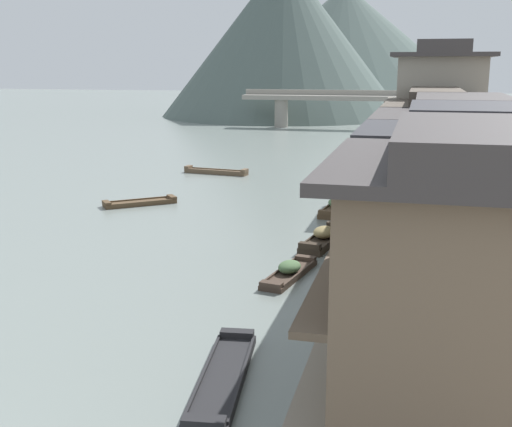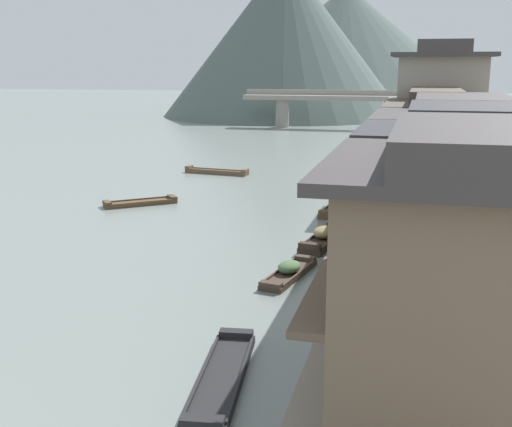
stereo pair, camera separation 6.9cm
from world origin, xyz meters
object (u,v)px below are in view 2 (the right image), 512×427
(boat_midriver_drifting, at_px, (337,207))
(stone_bridge, at_px, (340,103))
(house_waterfront_nearest, at_px, (455,275))
(boat_upstream_distant, at_px, (289,271))
(house_waterfront_second, at_px, (458,207))
(boat_midriver_upstream, at_px, (366,160))
(boat_moored_second, at_px, (217,172))
(house_waterfront_far, at_px, (439,116))
(boat_moored_far, at_px, (324,238))
(boat_moored_nearest, at_px, (222,378))
(boat_moored_third, at_px, (140,203))
(house_waterfront_tall, at_px, (458,175))
(house_waterfront_narrow, at_px, (433,151))

(boat_midriver_drifting, distance_m, stone_bridge, 49.94)
(house_waterfront_nearest, bearing_deg, boat_upstream_distant, 118.94)
(boat_upstream_distant, relative_size, house_waterfront_second, 0.62)
(boat_midriver_drifting, bearing_deg, boat_midriver_upstream, 90.20)
(boat_moored_second, bearing_deg, stone_bridge, 83.33)
(boat_midriver_upstream, bearing_deg, house_waterfront_second, -80.81)
(house_waterfront_nearest, distance_m, house_waterfront_far, 27.57)
(house_waterfront_second, bearing_deg, boat_moored_far, 122.92)
(boat_moored_nearest, height_order, house_waterfront_second, house_waterfront_second)
(boat_moored_third, relative_size, house_waterfront_far, 0.45)
(boat_moored_third, bearing_deg, house_waterfront_far, 21.50)
(boat_moored_third, height_order, stone_bridge, stone_bridge)
(stone_bridge, bearing_deg, house_waterfront_far, -75.46)
(boat_moored_third, xyz_separation_m, house_waterfront_tall, (17.41, -7.52, 3.63))
(house_waterfront_second, distance_m, house_waterfront_far, 20.69)
(stone_bridge, bearing_deg, house_waterfront_tall, -78.43)
(boat_moored_far, height_order, boat_midriver_upstream, boat_moored_far)
(boat_moored_third, height_order, boat_moored_far, boat_moored_far)
(house_waterfront_nearest, height_order, house_waterfront_far, house_waterfront_far)
(boat_moored_third, xyz_separation_m, house_waterfront_nearest, (16.72, -20.88, 3.63))
(house_waterfront_second, bearing_deg, stone_bridge, 100.18)
(boat_midriver_upstream, xyz_separation_m, house_waterfront_tall, (5.97, -28.62, 3.59))
(stone_bridge, bearing_deg, boat_moored_third, -96.21)
(house_waterfront_tall, distance_m, house_waterfront_narrow, 7.46)
(house_waterfront_far, bearing_deg, boat_midriver_drifting, -134.54)
(house_waterfront_second, relative_size, stone_bridge, 0.25)
(boat_moored_far, relative_size, boat_midriver_drifting, 0.95)
(boat_upstream_distant, bearing_deg, house_waterfront_narrow, 63.79)
(boat_moored_second, height_order, boat_moored_third, boat_moored_second)
(boat_upstream_distant, distance_m, house_waterfront_narrow, 12.54)
(boat_moored_nearest, relative_size, boat_moored_far, 1.16)
(house_waterfront_nearest, bearing_deg, boat_moored_nearest, 168.37)
(house_waterfront_narrow, bearing_deg, house_waterfront_nearest, -89.46)
(boat_upstream_distant, bearing_deg, boat_moored_second, 114.31)
(house_waterfront_second, bearing_deg, house_waterfront_far, 90.55)
(boat_moored_third, height_order, boat_midriver_drifting, boat_midriver_drifting)
(boat_moored_second, height_order, house_waterfront_tall, house_waterfront_tall)
(stone_bridge, bearing_deg, house_waterfront_narrow, -77.75)
(boat_midriver_drifting, relative_size, boat_upstream_distant, 1.18)
(house_waterfront_second, bearing_deg, boat_upstream_distant, 152.46)
(boat_moored_far, distance_m, stone_bridge, 56.89)
(boat_moored_nearest, bearing_deg, house_waterfront_far, 77.82)
(boat_moored_far, bearing_deg, house_waterfront_far, 67.78)
(house_waterfront_far, bearing_deg, boat_moored_far, -112.22)
(house_waterfront_far, bearing_deg, house_waterfront_tall, -87.99)
(boat_moored_far, bearing_deg, boat_midriver_upstream, 90.81)
(boat_upstream_distant, height_order, house_waterfront_second, house_waterfront_second)
(house_waterfront_narrow, bearing_deg, boat_moored_third, 179.62)
(boat_midriver_drifting, distance_m, house_waterfront_narrow, 6.25)
(boat_moored_far, distance_m, house_waterfront_nearest, 16.22)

